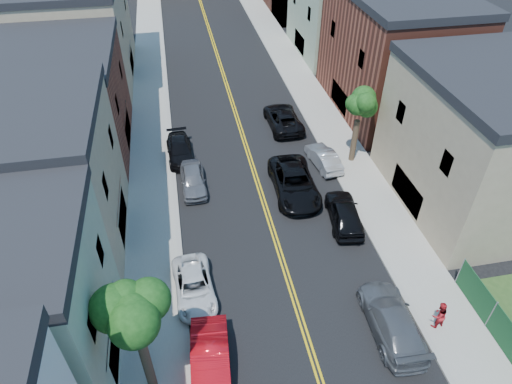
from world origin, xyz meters
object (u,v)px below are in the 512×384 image
pedestrian_right (439,315)px  grey_car_right (392,320)px  black_car_left (180,150)px  silver_car_right (324,158)px  grey_car_left (193,180)px  red_sedan (211,366)px  black_suv_lane (294,183)px  dark_car_right_far (283,118)px  white_pickup (194,286)px  black_car_right (344,213)px

pedestrian_right → grey_car_right: bearing=-14.8°
black_car_left → silver_car_right: size_ratio=1.13×
silver_car_right → grey_car_left: bearing=-2.2°
red_sedan → black_suv_lane: 14.93m
silver_car_right → dark_car_right_far: dark_car_right_far is taller
black_car_left → black_suv_lane: black_suv_lane is taller
white_pickup → silver_car_right: silver_car_right is taller
white_pickup → grey_car_right: grey_car_right is taller
white_pickup → black_car_right: 11.15m
grey_car_left → black_suv_lane: (7.12, -1.92, 0.14)m
silver_car_right → black_car_right: bearing=76.9°
white_pickup → dark_car_right_far: size_ratio=0.81×
grey_car_right → pedestrian_right: pedestrian_right is taller
black_car_right → silver_car_right: black_car_right is taller
pedestrian_right → grey_car_left: bearing=-58.6°
pedestrian_right → silver_car_right: bearing=-92.4°
red_sedan → black_suv_lane: black_suv_lane is taller
black_car_left → white_pickup: bearing=-91.9°
black_car_left → grey_car_right: 20.79m
grey_car_left → black_car_right: bearing=-31.1°
black_car_right → silver_car_right: 6.61m
red_sedan → black_car_right: size_ratio=1.07×
grey_car_right → dark_car_right_far: grey_car_right is taller
red_sedan → pedestrian_right: size_ratio=2.94×
pedestrian_right → red_sedan: bearing=-5.3°
dark_car_right_far → pedestrian_right: pedestrian_right is taller
red_sedan → silver_car_right: 19.03m
black_car_right → dark_car_right_far: 13.05m
black_car_right → black_suv_lane: 4.46m
grey_car_left → black_car_left: bearing=99.3°
grey_car_left → dark_car_right_far: bearing=40.0°
red_sedan → grey_car_left: size_ratio=1.18×
black_suv_lane → grey_car_left: bearing=166.7°
red_sedan → pedestrian_right: 12.00m
black_car_left → pedestrian_right: pedestrian_right is taller
white_pickup → black_car_right: size_ratio=0.96×
black_car_right → pedestrian_right: 8.97m
black_car_left → black_suv_lane: bearing=-39.7°
red_sedan → black_car_left: size_ratio=1.09×
red_sedan → dark_car_right_far: size_ratio=0.90×
grey_car_left → white_pickup: bearing=-95.2°
dark_car_right_far → white_pickup: bearing=60.3°
red_sedan → silver_car_right: size_ratio=1.23×
silver_car_right → dark_car_right_far: bearing=-82.7°
white_pickup → dark_car_right_far: bearing=58.3°
red_sedan → dark_car_right_far: (8.91, 22.23, -0.05)m
white_pickup → grey_car_right: (9.94, -4.29, 0.16)m
black_car_left → dark_car_right_far: bearing=17.0°
grey_car_right → dark_car_right_far: bearing=-85.8°
black_car_left → black_car_right: size_ratio=0.98×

